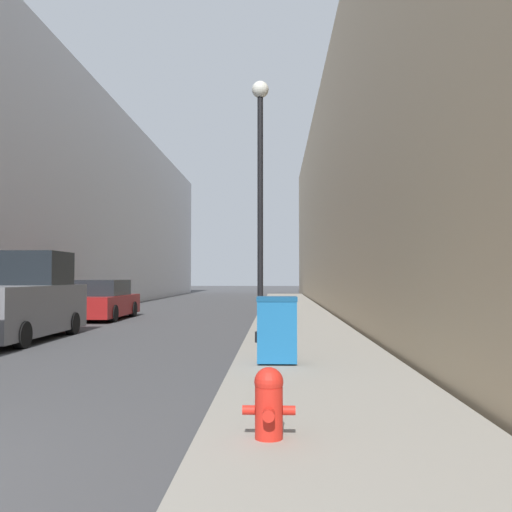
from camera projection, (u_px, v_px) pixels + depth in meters
The scene contains 7 objects.
sidewalk_right at pixel (296, 319), 21.89m from camera, with size 3.08×60.00×0.14m.
building_right_stone at pixel (436, 193), 29.82m from camera, with size 12.00×60.00×12.13m.
fire_hydrant at pixel (269, 401), 5.44m from camera, with size 0.51×0.39×0.68m.
trash_bin at pixel (277, 329), 10.17m from camera, with size 0.72×0.64×1.19m.
lamppost at pixel (260, 183), 13.55m from camera, with size 0.40×0.40×6.23m.
pickup_truck at pixel (19, 303), 15.17m from camera, with size 2.07×5.33×2.39m.
parked_sedan_near at pixel (103, 301), 22.51m from camera, with size 1.86×4.79×1.56m.
Camera 1 is at (4.50, -4.00, 1.68)m, focal length 40.00 mm.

